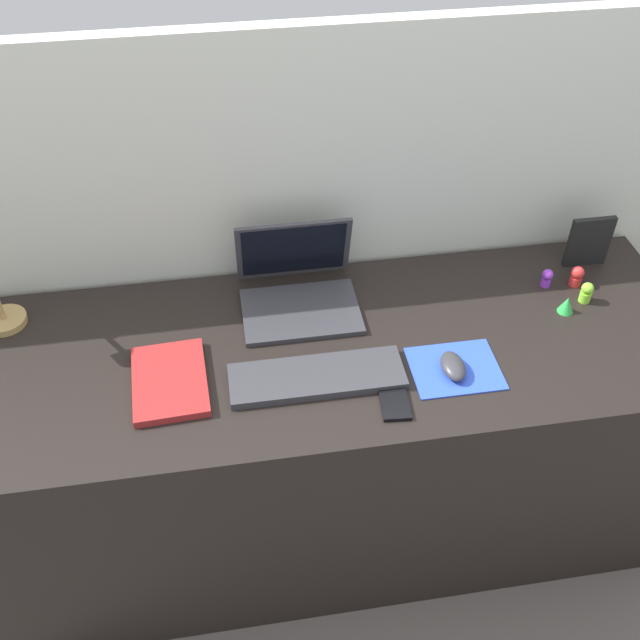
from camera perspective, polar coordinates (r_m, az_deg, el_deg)
The scene contains 14 objects.
ground_plane at distance 2.38m, azimuth 0.48°, elevation -14.95°, with size 6.00×6.00×0.00m, color #59514C.
back_wall at distance 2.10m, azimuth -1.02°, elevation 3.93°, with size 3.07×0.05×1.40m, color beige.
desk at distance 2.08m, azimuth 0.54°, elevation -9.40°, with size 1.87×0.64×0.74m, color black.
laptop at distance 1.90m, azimuth -1.76°, elevation 2.85°, with size 0.30×0.27×0.21m.
keyboard at distance 1.71m, azimuth -0.24°, elevation -4.44°, with size 0.41×0.13×0.02m, color #333338.
mousepad at distance 1.77m, azimuth 10.46°, elevation -3.72°, with size 0.21×0.17×0.00m, color blue.
mouse at distance 1.75m, azimuth 10.32°, elevation -3.56°, with size 0.06×0.10×0.03m, color #333338.
cell_phone at distance 1.68m, azimuth 5.75°, elevation -6.10°, with size 0.06×0.13×0.01m, color black.
notebook_pad at distance 1.74m, azimuth -11.62°, elevation -4.68°, with size 0.17×0.24×0.02m, color maroon.
picture_frame at distance 2.14m, azimuth 20.21°, elevation 5.74°, with size 0.12×0.02×0.15m, color black.
toy_figurine_lime at distance 2.03m, azimuth 20.03°, elevation 2.05°, with size 0.03×0.03×0.06m.
toy_figurine_purple at distance 2.05m, azimuth 17.25°, elevation 3.18°, with size 0.03×0.03×0.05m.
toy_figurine_green at distance 1.98m, azimuth 18.65°, elevation 1.14°, with size 0.04×0.04×0.05m, color green.
toy_figurine_red at distance 2.08m, azimuth 19.36°, elevation 3.27°, with size 0.03×0.03×0.06m.
Camera 1 is at (-0.22, -1.27, 2.00)m, focal length 41.11 mm.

